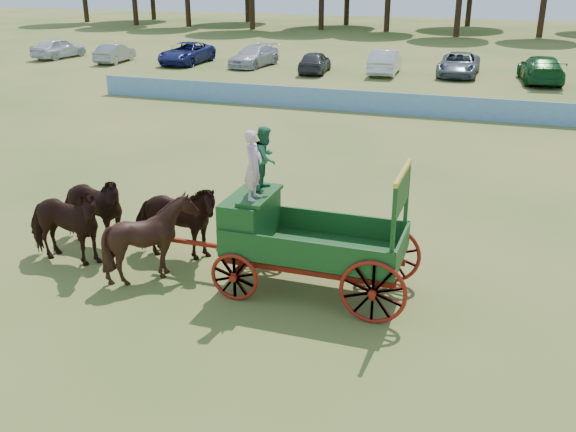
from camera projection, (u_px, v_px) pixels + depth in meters
The scene contains 8 objects.
ground at pixel (182, 258), 15.88m from camera, with size 160.00×160.00×0.00m, color olive.
horse_lead_left at pixel (63, 225), 15.29m from camera, with size 1.06×2.33×1.97m, color black.
horse_lead_right at pixel (90, 210), 16.26m from camera, with size 1.06×2.33×1.97m, color black.
horse_wheel_left at pixel (152, 238), 14.57m from camera, with size 1.59×1.79×1.97m, color black.
horse_wheel_right at pixel (175, 221), 15.54m from camera, with size 1.06×2.33×1.97m, color black.
farm_dray at pixel (284, 222), 13.97m from camera, with size 6.00×2.00×3.63m.
sponsor_banner at pixel (333, 100), 31.84m from camera, with size 26.00×0.08×1.05m, color #216FB6.
parked_cars at pixel (400, 63), 41.99m from camera, with size 52.15×6.81×1.63m.
Camera 1 is at (7.13, -12.78, 6.79)m, focal length 40.00 mm.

